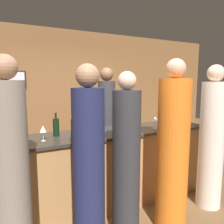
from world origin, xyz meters
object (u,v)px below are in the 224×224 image
Objects in this scene: wine_bottle_0 at (74,129)px; wine_bottle_2 at (19,130)px; guest_0 at (89,169)px; guest_3 at (126,162)px; bartender at (107,128)px; wine_bottle_1 at (56,127)px; ice_bucket at (183,116)px; guest_2 at (211,142)px; guest_1 at (173,152)px; guest_4 at (12,182)px.

wine_bottle_0 is 1.12× the size of wine_bottle_2.
guest_3 is (0.46, 0.07, -0.03)m from guest_0.
bartender is at bearing 72.39° from guest_3.
guest_3 is at bearing -52.79° from wine_bottle_1.
guest_0 reaches higher than wine_bottle_0.
ice_bucket is (2.52, -0.11, -0.01)m from wine_bottle_2.
wine_bottle_1 is at bearing 158.15° from guest_2.
guest_1 reaches higher than wine_bottle_1.
guest_0 is (-0.89, -1.44, -0.04)m from bartender.
guest_3 is (-0.43, -1.37, -0.08)m from bartender.
guest_2 is (1.79, 0.06, 0.02)m from guest_0.
guest_2 is at bearing 7.81° from guest_1.
wine_bottle_2 is (-1.53, 0.93, 0.23)m from guest_1.
wine_bottle_0 is (-0.42, 0.51, 0.31)m from guest_3.
guest_2 is at bearing -105.65° from ice_bucket.
guest_4 reaches higher than ice_bucket.
guest_4 is (-1.12, -0.09, 0.06)m from guest_3.
wine_bottle_2 is at bearing 160.45° from guest_2.
ice_bucket is (1.99, 0.77, 0.25)m from guest_0.
ice_bucket is (1.53, 0.70, 0.28)m from guest_3.
guest_3 is 5.78× the size of wine_bottle_0.
wine_bottle_0 is at bearing 40.11° from guest_4.
wine_bottle_1 reaches higher than wine_bottle_2.
guest_3 is 6.15× the size of wine_bottle_1.
guest_3 is (-0.54, 0.12, -0.06)m from guest_1.
guest_1 is at bearing -140.22° from ice_bucket.
bartender is 1.49m from guest_1.
guest_1 is 7.01× the size of wine_bottle_2.
ice_bucket is at bearing 24.67° from guest_3.
wine_bottle_1 is at bearing 97.64° from guest_0.
guest_4 is (-2.45, -0.08, -0.00)m from guest_2.
guest_1 reaches higher than guest_2.
bartender is at bearing 31.71° from wine_bottle_1.
wine_bottle_0 is 1.54× the size of ice_bucket.
guest_2 is 2.06m from wine_bottle_1.
guest_0 is at bearing -158.72° from ice_bucket.
wine_bottle_2 is 1.37× the size of ice_bucket.
guest_4 is at bearing -178.16° from guest_2.
wine_bottle_1 is (-1.00, -0.62, 0.22)m from bartender.
guest_1 is at bearing -12.52° from guest_3.
bartender reaches higher than guest_3.
ice_bucket is at bearing 21.28° from guest_0.
guest_4 is (-0.67, -0.02, 0.02)m from guest_0.
guest_3 is at bearing -50.58° from wine_bottle_0.
wine_bottle_1 is at bearing -8.53° from wine_bottle_2.
bartender is at bearing 58.21° from guest_0.
bartender is 1.01× the size of guest_4.
wine_bottle_2 is 2.52m from ice_bucket.
guest_0 is 0.67m from guest_4.
guest_1 is 1.67m from guest_4.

